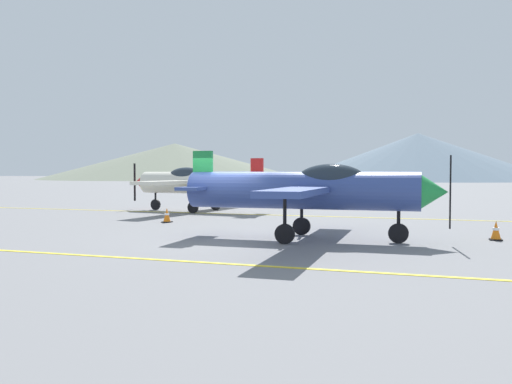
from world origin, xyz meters
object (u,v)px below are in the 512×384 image
Objects in this scene: airplane_mid at (196,182)px; traffic_cone_front at (167,215)px; traffic_cone_side at (496,231)px; airplane_near at (310,189)px.

airplane_mid is 6.15m from traffic_cone_front.
traffic_cone_front is at bearing 171.25° from traffic_cone_side.
traffic_cone_side is at bearing -29.74° from airplane_mid.
airplane_near is 12.46m from airplane_mid.
airplane_mid is at bearing 150.26° from traffic_cone_side.
airplane_near is at bearing -27.71° from traffic_cone_front.
traffic_cone_side is at bearing -8.75° from traffic_cone_front.
airplane_near reaches higher than traffic_cone_side.
traffic_cone_front is at bearing 152.29° from airplane_near.
airplane_mid is 15.59m from traffic_cone_side.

